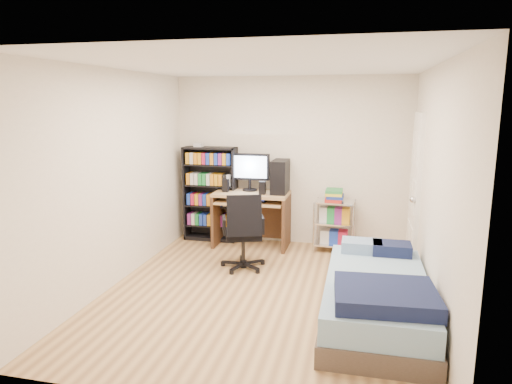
% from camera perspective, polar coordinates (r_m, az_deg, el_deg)
% --- Properties ---
extents(room, '(3.58, 4.08, 2.58)m').
position_cam_1_polar(room, '(4.91, 0.76, 0.93)').
color(room, tan).
rests_on(room, ground).
extents(media_shelf, '(0.82, 0.27, 1.51)m').
position_cam_1_polar(media_shelf, '(7.07, -5.72, -0.10)').
color(media_shelf, black).
rests_on(media_shelf, room).
extents(computer_desk, '(1.09, 0.63, 1.38)m').
position_cam_1_polar(computer_desk, '(6.76, 0.46, -0.61)').
color(computer_desk, tan).
rests_on(computer_desk, room).
extents(office_chair, '(0.76, 0.76, 1.01)m').
position_cam_1_polar(office_chair, '(5.90, -1.58, -6.61)').
color(office_chair, black).
rests_on(office_chair, room).
extents(wire_cart, '(0.58, 0.43, 0.91)m').
position_cam_1_polar(wire_cart, '(6.63, 9.84, -2.32)').
color(wire_cart, silver).
rests_on(wire_cart, room).
extents(bed, '(1.00, 2.00, 0.57)m').
position_cam_1_polar(bed, '(4.72, 14.83, -12.60)').
color(bed, brown).
rests_on(bed, room).
extents(door, '(0.12, 0.80, 2.00)m').
position_cam_1_polar(door, '(6.21, 19.26, 0.13)').
color(door, white).
rests_on(door, room).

